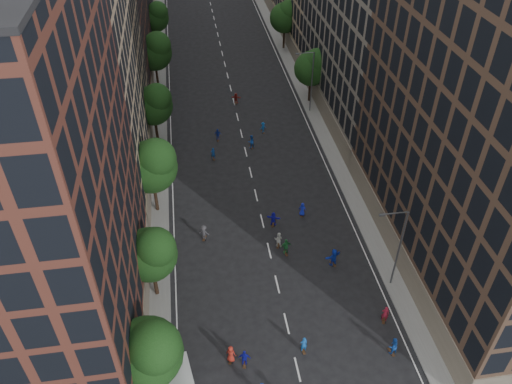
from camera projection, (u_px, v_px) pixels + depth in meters
ground at (242, 135)px, 67.51m from camera, size 240.00×240.00×0.00m
sidewalk_left at (153, 114)px, 71.86m from camera, size 4.00×105.00×0.15m
sidewalk_right at (315, 102)px, 74.63m from camera, size 4.00×105.00×0.15m
bldg_left_a at (13, 197)px, 33.56m from camera, size 14.00×22.00×30.00m
bldg_left_b at (60, 35)px, 50.81m from camera, size 14.00×26.00×34.00m
tree_left_0 at (149, 351)px, 34.63m from camera, size 5.20×5.20×8.83m
tree_left_1 at (151, 253)px, 42.60m from camera, size 4.80×4.80×8.21m
tree_left_2 at (152, 164)px, 51.33m from camera, size 5.60×5.60×9.45m
tree_left_3 at (154, 104)px, 62.48m from camera, size 5.00×5.00×8.58m
tree_left_4 at (155, 50)px, 74.63m from camera, size 5.40×5.40×9.08m
tree_left_5 at (156, 16)px, 87.24m from camera, size 4.80×4.80×8.33m
tree_right_a at (313, 66)px, 71.35m from camera, size 5.00×5.00×8.39m
tree_right_b at (286, 16)px, 86.57m from camera, size 5.20×5.20×8.83m
streetlamp_near at (398, 245)px, 43.88m from camera, size 2.64×0.22×9.06m
streetlamp_far at (310, 79)px, 69.33m from camera, size 2.64×0.22×9.06m
skater_1 at (304, 345)px, 40.98m from camera, size 0.64×0.45×1.66m
skater_2 at (393, 346)px, 40.79m from camera, size 0.98×0.83×1.77m
skater_4 at (245, 358)px, 39.97m from camera, size 1.06×0.63×1.70m
skater_5 at (334, 257)px, 48.47m from camera, size 1.87×1.22×1.93m
skater_6 at (231, 354)px, 40.24m from camera, size 0.99×0.85×1.72m
skater_7 at (385, 314)px, 43.29m from camera, size 0.77×0.64×1.79m
skater_8 at (278, 240)px, 50.50m from camera, size 1.04×0.94×1.74m
skater_9 at (204, 233)px, 51.36m from camera, size 1.25×1.01×1.69m
skater_10 at (286, 247)px, 49.63m from camera, size 1.14×0.59×1.87m
skater_11 at (273, 219)px, 53.03m from camera, size 1.59×1.02×1.64m
skater_12 at (302, 210)px, 54.27m from camera, size 0.92×0.75×1.62m
skater_13 at (213, 154)px, 62.69m from camera, size 0.66×0.53×1.58m
skater_14 at (251, 142)px, 64.64m from camera, size 1.03×0.91×1.77m
skater_15 at (263, 128)px, 67.62m from camera, size 1.12×0.90×1.51m
skater_16 at (218, 135)px, 66.10m from camera, size 1.01×0.61×1.61m
skater_17 at (236, 99)px, 73.97m from camera, size 1.54×0.87×1.58m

